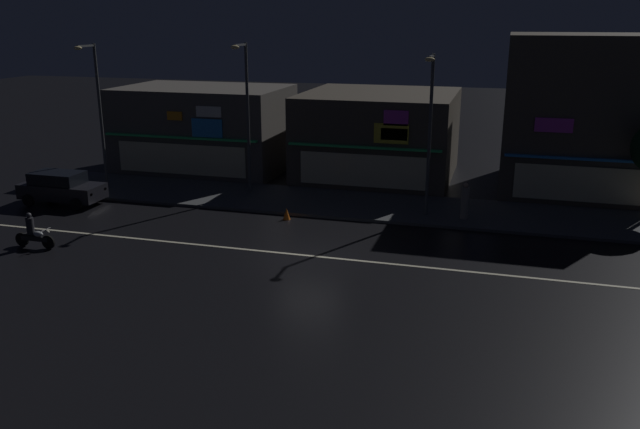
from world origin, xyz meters
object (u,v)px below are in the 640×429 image
(streetlamp_west, at_px, (97,106))
(motorcycle_following, at_px, (33,233))
(parked_car_near_kerb, at_px, (61,187))
(traffic_cone, at_px, (287,214))
(pedestrian_on_sidewalk, at_px, (465,202))
(streetlamp_east, at_px, (430,124))
(streetlamp_mid, at_px, (246,108))

(streetlamp_west, height_order, motorcycle_following, streetlamp_west)
(parked_car_near_kerb, height_order, traffic_cone, parked_car_near_kerb)
(traffic_cone, bearing_deg, parked_car_near_kerb, -177.54)
(motorcycle_following, xyz_separation_m, traffic_cone, (8.98, 6.68, -0.36))
(parked_car_near_kerb, bearing_deg, pedestrian_on_sidewalk, 7.13)
(pedestrian_on_sidewalk, bearing_deg, streetlamp_east, -24.29)
(pedestrian_on_sidewalk, height_order, parked_car_near_kerb, pedestrian_on_sidewalk)
(streetlamp_east, xyz_separation_m, pedestrian_on_sidewalk, (1.83, 0.01, -3.65))
(pedestrian_on_sidewalk, bearing_deg, parked_car_near_kerb, -17.35)
(streetlamp_west, bearing_deg, motorcycle_following, -74.16)
(parked_car_near_kerb, distance_m, traffic_cone, 12.18)
(streetlamp_west, xyz_separation_m, parked_car_near_kerb, (-0.58, -3.01, -3.85))
(streetlamp_west, distance_m, streetlamp_east, 17.97)
(streetlamp_mid, distance_m, motorcycle_following, 12.32)
(streetlamp_west, relative_size, streetlamp_east, 1.03)
(streetlamp_west, height_order, streetlamp_east, streetlamp_west)
(streetlamp_east, bearing_deg, streetlamp_west, 178.52)
(streetlamp_west, relative_size, streetlamp_mid, 0.99)
(parked_car_near_kerb, relative_size, traffic_cone, 7.82)
(motorcycle_following, bearing_deg, traffic_cone, -138.46)
(pedestrian_on_sidewalk, xyz_separation_m, parked_car_near_kerb, (-20.37, -2.55, -0.08))
(streetlamp_east, distance_m, traffic_cone, 7.97)
(streetlamp_east, relative_size, motorcycle_following, 4.01)
(pedestrian_on_sidewalk, height_order, traffic_cone, pedestrian_on_sidewalk)
(motorcycle_following, bearing_deg, pedestrian_on_sidewalk, -148.26)
(streetlamp_west, xyz_separation_m, streetlamp_east, (17.96, -0.46, -0.13))
(pedestrian_on_sidewalk, bearing_deg, streetlamp_mid, -31.51)
(streetlamp_west, distance_m, pedestrian_on_sidewalk, 20.15)
(streetlamp_mid, height_order, pedestrian_on_sidewalk, streetlamp_mid)
(traffic_cone, bearing_deg, motorcycle_following, -143.34)
(streetlamp_west, distance_m, traffic_cone, 12.65)
(streetlamp_east, bearing_deg, streetlamp_mid, 171.63)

